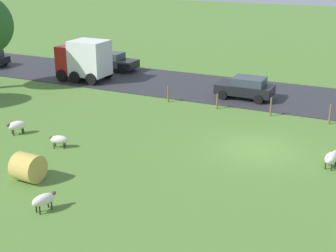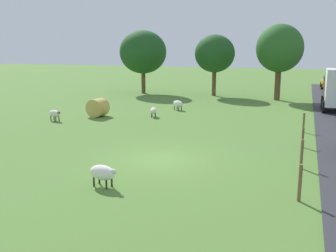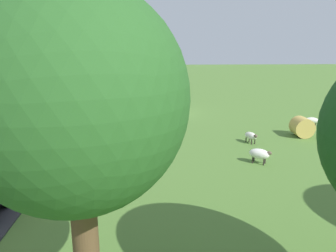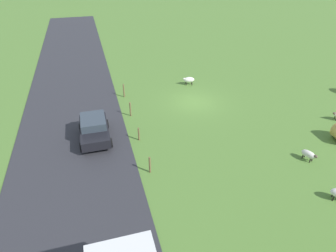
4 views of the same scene
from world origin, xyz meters
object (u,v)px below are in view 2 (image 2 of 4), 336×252
Objects in this scene: sheep_0 at (55,114)px; hay_bale_0 at (98,108)px; sheep_1 at (153,111)px; sheep_3 at (178,104)px; tree_2 at (280,49)px; sheep_2 at (103,173)px; car_1 at (330,82)px; tree_0 at (143,52)px; tree_1 at (215,54)px.

sheep_0 is 3.14m from hay_bale_0.
sheep_1 is at bearing 17.85° from hay_bale_0.
sheep_3 is 0.16× the size of tree_2.
car_1 is at bearing 76.30° from sheep_2.
sheep_3 is at bearing -53.06° from tree_0.
sheep_0 is 9.72m from sheep_3.
tree_1 is at bearing 169.47° from tree_2.
sheep_0 is at bearing -147.52° from sheep_1.
hay_bale_0 reaches higher than sheep_3.
tree_2 reaches higher than tree_1.
sheep_3 is 0.89× the size of hay_bale_0.
sheep_0 is 17.30m from tree_0.
hay_bale_0 is at bearing -130.29° from tree_2.
tree_0 is 7.82m from tree_1.
tree_1 is 1.37× the size of car_1.
tree_2 is (13.57, 16.17, 4.35)m from sheep_0.
tree_2 is at bearing 58.14° from sheep_1.
tree_1 reaches higher than sheep_3.
sheep_3 is 0.19× the size of tree_1.
tree_1 is (1.26, 13.67, 3.86)m from sheep_1.
sheep_1 is at bearing 104.72° from sheep_2.
tree_2 reaches higher than car_1.
tree_2 is at bearing -10.53° from tree_1.
tree_0 is (-6.54, 13.12, 4.00)m from sheep_1.
sheep_0 is 0.89× the size of hay_bale_0.
car_1 is at bearing 57.32° from hay_bale_0.
tree_2 is (7.06, 8.96, 4.34)m from sheep_3.
sheep_2 is 28.88m from tree_0.
sheep_1 is at bearing -121.86° from tree_2.
sheep_1 is 15.32m from tree_2.
hay_bale_0 is at bearing -109.01° from tree_1.
hay_bale_0 is (-4.57, -4.76, 0.14)m from sheep_3.
sheep_0 is 0.17× the size of tree_0.
sheep_0 is 34.45m from car_1.
tree_0 is (-7.23, 9.61, 3.95)m from sheep_3.
sheep_1 is 3.57m from sheep_3.
car_1 is (11.78, 11.45, -3.46)m from tree_1.
tree_0 is at bearing 100.49° from hay_bale_0.
tree_1 reaches higher than sheep_0.
car_1 is at bearing 56.80° from sheep_0.
sheep_0 is at bearing -132.07° from sheep_3.
sheep_0 reaches higher than sheep_1.
sheep_2 is 1.05× the size of sheep_3.
car_1 is at bearing 31.51° from tree_0.
sheep_3 is (-2.90, 17.15, -0.01)m from sheep_2.
tree_1 is (5.14, 14.92, 3.67)m from hay_bale_0.
sheep_1 is at bearing -117.43° from car_1.
hay_bale_0 is (-3.88, -1.25, 0.19)m from sheep_1.
hay_bale_0 reaches higher than sheep_0.
sheep_0 is 21.55m from tree_2.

